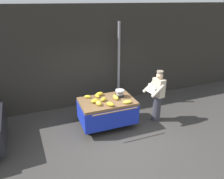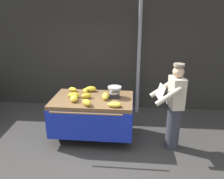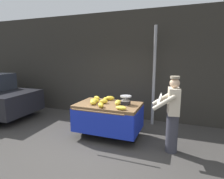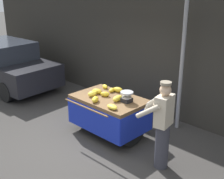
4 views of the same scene
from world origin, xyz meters
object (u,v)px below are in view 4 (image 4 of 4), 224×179
Objects in this scene: street_pole at (182,67)px; banana_bunch_7 at (118,98)px; banana_cart at (109,108)px; banana_bunch_8 at (112,90)px; banana_bunch_1 at (95,99)px; banana_bunch_6 at (105,87)px; banana_bunch_2 at (118,90)px; vendor_person at (162,125)px; banana_bunch_0 at (112,107)px; banana_bunch_4 at (97,91)px; parked_car at (6,64)px; weighing_scale at (127,97)px; banana_bunch_3 at (92,94)px; banana_bunch_5 at (105,94)px.

banana_bunch_7 is at bearing -115.72° from street_pole.
banana_bunch_8 is at bearing 124.22° from banana_cart.
banana_bunch_1 reaches higher than banana_bunch_6.
banana_bunch_2 is 0.14× the size of vendor_person.
banana_bunch_0 is at bearing -45.67° from banana_bunch_8.
banana_bunch_4 is at bearing 179.88° from banana_bunch_7.
parked_car is at bearing 175.62° from banana_bunch_0.
street_pole reaches higher than banana_cart.
weighing_scale is 5.31m from parked_car.
vendor_person is at bearing -8.51° from banana_cart.
banana_bunch_4 reaches higher than banana_bunch_8.
banana_bunch_3 is (-0.22, -0.61, 0.00)m from banana_bunch_2.
parked_car is (-5.81, -1.38, -0.76)m from street_pole.
vendor_person is (1.16, -0.33, -0.15)m from weighing_scale.
street_pole reaches higher than banana_bunch_2.
banana_bunch_6 is 4.37m from parked_car.
weighing_scale is 1.32× the size of banana_bunch_8.
banana_bunch_3 is (-0.78, -0.29, -0.06)m from weighing_scale.
vendor_person is (1.61, -0.24, 0.21)m from banana_cart.
parked_car reaches higher than banana_bunch_3.
vendor_person reaches higher than banana_bunch_8.
banana_bunch_7 is (-0.21, 0.39, 0.02)m from banana_bunch_0.
weighing_scale reaches higher than banana_bunch_3.
street_pole is 11.60× the size of banana_bunch_0.
banana_bunch_6 is at bearing -144.85° from street_pole.
parked_car is at bearing -175.28° from banana_bunch_2.
weighing_scale is 0.49m from banana_bunch_0.
street_pole reaches higher than banana_bunch_5.
banana_bunch_8 is (0.17, 0.33, -0.01)m from banana_bunch_4.
banana_bunch_6 reaches higher than banana_bunch_8.
banana_bunch_2 is 1.19× the size of banana_bunch_5.
banana_bunch_2 is 0.56m from banana_bunch_7.
banana_bunch_8 is (-0.09, 0.32, -0.01)m from banana_bunch_5.
banana_bunch_6 is (-0.95, 0.28, -0.07)m from weighing_scale.
banana_bunch_5 is (-0.01, -0.41, -0.00)m from banana_bunch_2.
banana_bunch_1 is at bearing -58.12° from banana_bunch_6.
banana_bunch_5 is at bearing 179.60° from banana_bunch_7.
banana_bunch_5 is 0.05× the size of parked_car.
banana_bunch_2 is at bearing 88.18° from banana_bunch_5.
parked_car is at bearing 179.72° from banana_bunch_4.
banana_cart is 1.64m from vendor_person.
banana_bunch_6 is 0.30m from banana_bunch_8.
weighing_scale is at bearing 29.61° from banana_bunch_7.
parked_car is (-4.47, 0.02, -0.21)m from banana_bunch_4.
banana_bunch_5 is at bearing 172.47° from vendor_person.
street_pole is 1.68m from banana_bunch_8.
vendor_person reaches higher than banana_bunch_4.
banana_cart is 0.47m from banana_bunch_8.
banana_bunch_0 is 0.93× the size of banana_bunch_7.
banana_bunch_7 reaches higher than banana_bunch_2.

